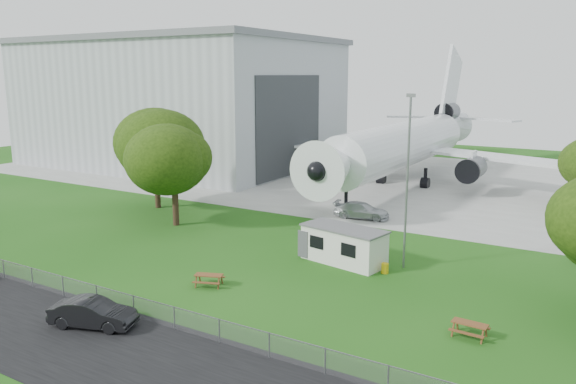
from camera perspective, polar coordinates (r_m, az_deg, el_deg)
The scene contains 14 objects.
ground at distance 38.93m, azimuth -3.07°, elevation -8.23°, with size 160.00×160.00×0.00m, color #2E671D.
asphalt_strip at distance 29.92m, azimuth -17.54°, elevation -15.22°, with size 120.00×8.00×0.02m, color black.
concrete_apron at distance 72.56m, azimuth 13.83°, elevation 0.90°, with size 120.00×46.00×0.03m, color #B7B7B2.
hangar at distance 88.46m, azimuth -10.77°, elevation 9.08°, with size 43.00×31.00×18.55m.
airliner at distance 70.35m, azimuth 11.96°, elevation 4.99°, with size 46.36×47.73×17.69m.
site_cabin at distance 40.78m, azimuth 5.71°, elevation -5.38°, with size 6.95×3.84×2.62m.
picnic_west at distance 37.04m, azimuth -8.02°, elevation -9.41°, with size 1.80×1.50×0.76m, color brown, non-canonical shape.
picnic_east at distance 31.56m, azimuth 17.91°, elevation -13.79°, with size 1.80×1.50×0.76m, color brown, non-canonical shape.
fence at distance 32.08m, azimuth -12.78°, elevation -13.06°, with size 58.00×0.04×1.30m, color gray.
lamp_mast at distance 39.22m, azimuth 12.00°, elevation 0.78°, with size 0.16×0.16×12.00m, color slate.
tree_west_big at distance 57.97m, azimuth -13.32°, elevation 4.27°, with size 9.55×9.55×10.81m.
tree_west_small at distance 50.64m, azimuth -11.56°, elevation 3.51°, with size 7.74×7.74×10.10m.
car_centre_sedan at distance 32.59m, azimuth -19.20°, elevation -11.56°, with size 1.62×4.65×1.53m, color black.
car_apron_van at distance 53.48m, azimuth 7.48°, elevation -1.88°, with size 2.13×5.24×1.52m, color silver.
Camera 1 is at (20.42, -30.34, 13.35)m, focal length 35.00 mm.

